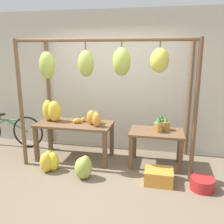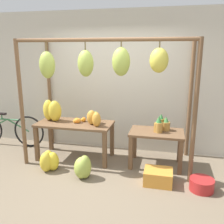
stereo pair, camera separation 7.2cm
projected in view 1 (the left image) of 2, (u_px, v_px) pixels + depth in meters
name	position (u px, v px, depth m)	size (l,w,h in m)	color
ground_plane	(95.00, 185.00, 3.87)	(20.00, 20.00, 0.00)	#756651
shop_wall_back	(116.00, 82.00, 5.05)	(8.00, 0.08, 2.80)	beige
stall_awning	(104.00, 73.00, 4.03)	(2.97, 1.22, 2.22)	brown
display_table_main	(75.00, 129.00, 4.69)	(1.41, 0.66, 0.71)	brown
display_table_side	(156.00, 138.00, 4.43)	(0.94, 0.60, 0.64)	brown
banana_pile_on_table	(51.00, 111.00, 4.75)	(0.45, 0.32, 0.40)	gold
orange_pile	(78.00, 120.00, 4.68)	(0.21, 0.21, 0.09)	orange
pineapple_cluster	(161.00, 124.00, 4.40)	(0.28, 0.30, 0.30)	#B27F38
banana_pile_ground_left	(49.00, 161.00, 4.30)	(0.34, 0.36, 0.35)	yellow
banana_pile_ground_right	(84.00, 168.00, 4.04)	(0.33, 0.35, 0.39)	#9EB247
fruit_crate_white	(159.00, 176.00, 3.91)	(0.44, 0.35, 0.23)	orange
blue_bucket	(202.00, 184.00, 3.74)	(0.36, 0.36, 0.18)	#AD2323
parked_bicycle	(7.00, 130.00, 5.39)	(1.67, 0.09, 0.72)	black
papaya_pile	(94.00, 118.00, 4.51)	(0.32, 0.38, 0.27)	gold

